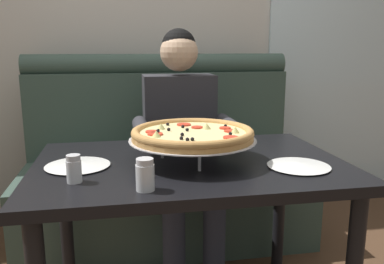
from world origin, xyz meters
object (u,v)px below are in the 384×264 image
dining_table (190,183)px  pizza (193,135)px  shaker_pepper_flakes (74,171)px  patio_chair (308,118)px  diner_main (182,133)px  plate_near_left (299,165)px  plate_near_right (78,164)px  booth_bench (165,173)px  shaker_parmesan (145,177)px

dining_table → pizza: bearing=-21.5°
pizza → shaker_pepper_flakes: (-0.44, -0.18, -0.07)m
patio_chair → shaker_pepper_flakes: bearing=-132.3°
diner_main → pizza: bearing=-95.2°
diner_main → plate_near_left: diner_main is taller
shaker_pepper_flakes → plate_near_right: 0.19m
pizza → plate_near_right: pizza is taller
shaker_pepper_flakes → pizza: bearing=22.1°
booth_bench → shaker_pepper_flakes: size_ratio=17.94×
dining_table → plate_near_right: (-0.43, -0.00, 0.10)m
diner_main → shaker_pepper_flakes: diner_main is taller
plate_near_left → patio_chair: (1.07, 2.06, -0.21)m
booth_bench → dining_table: 0.91m
diner_main → shaker_pepper_flakes: bearing=-121.9°
diner_main → shaker_parmesan: bearing=-106.2°
diner_main → plate_near_left: size_ratio=5.37×
diner_main → plate_near_right: size_ratio=5.21×
shaker_parmesan → patio_chair: patio_chair is taller
dining_table → plate_near_right: size_ratio=4.99×
booth_bench → dining_table: booth_bench is taller
plate_near_left → booth_bench: bearing=110.6°
pizza → patio_chair: (1.45, 1.90, -0.31)m
plate_near_right → patio_chair: patio_chair is taller
plate_near_left → patio_chair: bearing=62.4°
dining_table → shaker_parmesan: size_ratio=11.69×
booth_bench → pizza: 0.98m
plate_near_right → patio_chair: (1.90, 1.90, -0.21)m
plate_near_right → patio_chair: size_ratio=0.28×
diner_main → shaker_pepper_flakes: (-0.49, -0.79, 0.06)m
booth_bench → pizza: size_ratio=3.39×
booth_bench → diner_main: 0.42m
plate_near_left → shaker_parmesan: bearing=-166.4°
booth_bench → shaker_parmesan: size_ratio=16.37×
dining_table → shaker_parmesan: bearing=-123.2°
shaker_pepper_flakes → plate_near_left: bearing=1.6°
booth_bench → shaker_pepper_flakes: (-0.43, -1.06, 0.37)m
booth_bench → dining_table: (0.00, -0.88, 0.24)m
plate_near_left → plate_near_right: same height
booth_bench → plate_near_right: bearing=-116.3°
dining_table → shaker_parmesan: 0.39m
plate_near_right → dining_table: bearing=0.0°
pizza → plate_near_right: (-0.44, 0.00, -0.10)m
booth_bench → patio_chair: bearing=34.8°
plate_near_left → diner_main: bearing=112.8°
plate_near_right → shaker_pepper_flakes: bearing=-88.0°
plate_near_right → patio_chair: 2.69m
pizza → dining_table: bearing=158.5°
booth_bench → pizza: bearing=-89.3°
booth_bench → plate_near_right: 1.04m
shaker_parmesan → shaker_pepper_flakes: shaker_parmesan is taller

